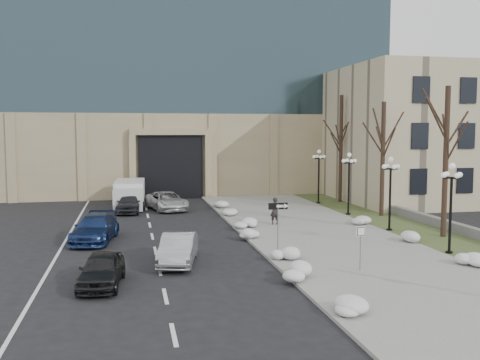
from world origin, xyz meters
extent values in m
plane|color=black|center=(0.00, 0.00, 0.00)|extent=(160.00, 160.00, 0.00)
cube|color=gray|center=(3.50, 14.00, 0.06)|extent=(9.00, 40.00, 0.12)
cube|color=gray|center=(-1.00, 14.00, 0.07)|extent=(0.30, 40.00, 0.14)
cube|color=#354623|center=(10.00, 14.00, 0.05)|extent=(4.00, 40.00, 0.10)
cube|color=slate|center=(12.00, 16.00, 0.35)|extent=(0.50, 30.00, 0.70)
cube|color=tan|center=(-2.00, 42.00, 4.00)|extent=(40.00, 20.00, 8.00)
cube|color=black|center=(-4.00, 33.00, 3.00)|extent=(6.00, 2.50, 6.00)
cube|color=tan|center=(-4.00, 31.60, 6.30)|extent=(7.50, 0.60, 0.60)
cube|color=tan|center=(-7.50, 31.60, 3.00)|extent=(0.60, 0.60, 6.00)
cube|color=tan|center=(-0.50, 31.60, 3.00)|extent=(0.60, 0.60, 6.00)
cube|color=tan|center=(22.00, 28.00, 6.00)|extent=(22.00, 18.00, 12.00)
cube|color=black|center=(14.00, 19.00, 2.50)|extent=(1.40, 0.25, 2.00)
cube|color=black|center=(18.00, 19.00, 2.50)|extent=(1.40, 0.25, 2.00)
cube|color=black|center=(14.00, 19.00, 6.00)|extent=(1.40, 0.25, 2.00)
cube|color=black|center=(18.00, 19.00, 6.00)|extent=(1.40, 0.25, 2.00)
cube|color=black|center=(14.00, 19.00, 9.50)|extent=(1.40, 0.25, 2.00)
cube|color=black|center=(18.00, 19.00, 9.50)|extent=(1.40, 0.25, 2.00)
imported|color=black|center=(-8.97, 3.94, 0.69)|extent=(2.06, 4.20, 1.38)
imported|color=#9C9EA3|center=(-5.55, 7.01, 0.73)|extent=(2.42, 4.67, 1.46)
imported|color=navy|center=(-9.79, 13.23, 0.75)|extent=(2.93, 5.44, 1.50)
imported|color=silver|center=(-4.90, 24.79, 0.74)|extent=(3.63, 5.74, 1.48)
imported|color=#2C2C31|center=(-7.83, 23.97, 0.76)|extent=(2.36, 4.64, 1.51)
imported|color=black|center=(1.72, 15.97, 1.02)|extent=(0.71, 0.51, 1.81)
cube|color=silver|center=(-7.79, 27.76, 1.09)|extent=(2.62, 5.53, 2.17)
cube|color=silver|center=(-7.93, 24.51, 0.98)|extent=(2.35, 1.83, 1.74)
cylinder|color=black|center=(-9.00, 24.77, 0.38)|extent=(0.30, 0.77, 0.76)
cylinder|color=black|center=(-6.83, 24.68, 0.38)|extent=(0.30, 0.77, 0.76)
cylinder|color=black|center=(-8.80, 29.43, 0.38)|extent=(0.30, 0.77, 0.76)
cylinder|color=black|center=(-6.63, 29.34, 0.38)|extent=(0.30, 0.77, 0.76)
cylinder|color=slate|center=(-0.49, 7.33, 1.36)|extent=(0.06, 0.06, 2.72)
cube|color=black|center=(-0.49, 7.33, 2.61)|extent=(0.99, 0.07, 0.33)
cube|color=white|center=(-0.33, 7.30, 2.61)|extent=(0.47, 0.03, 0.13)
cone|color=white|center=(-0.07, 7.28, 2.61)|extent=(0.24, 0.28, 0.27)
cylinder|color=slate|center=(2.32, 3.65, 1.05)|extent=(0.06, 0.06, 2.09)
cube|color=white|center=(2.32, 3.65, 1.90)|extent=(0.46, 0.10, 0.46)
cube|color=black|center=(2.32, 3.63, 1.90)|extent=(0.40, 0.07, 0.40)
cube|color=white|center=(2.32, 3.62, 1.90)|extent=(0.34, 0.06, 0.34)
ellipsoid|color=white|center=(-0.36, -1.81, 0.30)|extent=(1.10, 1.60, 0.36)
ellipsoid|color=white|center=(-0.85, 2.81, 0.30)|extent=(1.10, 1.60, 0.36)
ellipsoid|color=white|center=(-0.37, 6.44, 0.30)|extent=(1.10, 1.60, 0.36)
ellipsoid|color=white|center=(-0.87, 11.50, 0.30)|extent=(1.10, 1.60, 0.36)
ellipsoid|color=white|center=(-0.42, 15.41, 0.30)|extent=(1.10, 1.60, 0.36)
ellipsoid|color=white|center=(-0.58, 20.65, 0.30)|extent=(1.10, 1.60, 0.36)
ellipsoid|color=white|center=(-0.64, 24.84, 0.30)|extent=(1.10, 1.60, 0.36)
ellipsoid|color=white|center=(7.76, 3.60, 0.30)|extent=(1.10, 1.60, 0.36)
ellipsoid|color=white|center=(7.62, 9.23, 0.30)|extent=(1.10, 1.60, 0.36)
ellipsoid|color=white|center=(7.52, 14.91, 0.30)|extent=(1.10, 1.60, 0.36)
cylinder|color=black|center=(8.30, 6.00, 0.10)|extent=(0.36, 0.36, 0.20)
cylinder|color=black|center=(8.30, 6.00, 2.00)|extent=(0.14, 0.14, 4.00)
cylinder|color=black|center=(8.30, 6.00, 4.00)|extent=(0.10, 0.90, 0.10)
cylinder|color=black|center=(8.30, 6.00, 4.00)|extent=(0.90, 0.10, 0.10)
sphere|color=white|center=(8.30, 6.00, 4.60)|extent=(0.32, 0.32, 0.32)
sphere|color=white|center=(8.75, 6.00, 4.15)|extent=(0.28, 0.28, 0.28)
sphere|color=white|center=(7.85, 6.00, 4.15)|extent=(0.28, 0.28, 0.28)
sphere|color=white|center=(8.30, 6.45, 4.15)|extent=(0.28, 0.28, 0.28)
sphere|color=white|center=(8.30, 5.55, 4.15)|extent=(0.28, 0.28, 0.28)
cylinder|color=black|center=(8.30, 12.50, 0.10)|extent=(0.36, 0.36, 0.20)
cylinder|color=black|center=(8.30, 12.50, 2.00)|extent=(0.14, 0.14, 4.00)
cylinder|color=black|center=(8.30, 12.50, 4.00)|extent=(0.10, 0.90, 0.10)
cylinder|color=black|center=(8.30, 12.50, 4.00)|extent=(0.90, 0.10, 0.10)
sphere|color=white|center=(8.30, 12.50, 4.60)|extent=(0.32, 0.32, 0.32)
sphere|color=white|center=(8.75, 12.50, 4.15)|extent=(0.28, 0.28, 0.28)
sphere|color=white|center=(7.85, 12.50, 4.15)|extent=(0.28, 0.28, 0.28)
sphere|color=white|center=(8.30, 12.95, 4.15)|extent=(0.28, 0.28, 0.28)
sphere|color=white|center=(8.30, 12.05, 4.15)|extent=(0.28, 0.28, 0.28)
cylinder|color=black|center=(8.30, 19.00, 0.10)|extent=(0.36, 0.36, 0.20)
cylinder|color=black|center=(8.30, 19.00, 2.00)|extent=(0.14, 0.14, 4.00)
cylinder|color=black|center=(8.30, 19.00, 4.00)|extent=(0.10, 0.90, 0.10)
cylinder|color=black|center=(8.30, 19.00, 4.00)|extent=(0.90, 0.10, 0.10)
sphere|color=white|center=(8.30, 19.00, 4.60)|extent=(0.32, 0.32, 0.32)
sphere|color=white|center=(8.75, 19.00, 4.15)|extent=(0.28, 0.28, 0.28)
sphere|color=white|center=(7.85, 19.00, 4.15)|extent=(0.28, 0.28, 0.28)
sphere|color=white|center=(8.30, 19.45, 4.15)|extent=(0.28, 0.28, 0.28)
sphere|color=white|center=(8.30, 18.55, 4.15)|extent=(0.28, 0.28, 0.28)
cylinder|color=black|center=(8.30, 25.50, 0.10)|extent=(0.36, 0.36, 0.20)
cylinder|color=black|center=(8.30, 25.50, 2.00)|extent=(0.14, 0.14, 4.00)
cylinder|color=black|center=(8.30, 25.50, 4.00)|extent=(0.10, 0.90, 0.10)
cylinder|color=black|center=(8.30, 25.50, 4.00)|extent=(0.90, 0.10, 0.10)
sphere|color=white|center=(8.30, 25.50, 4.60)|extent=(0.32, 0.32, 0.32)
sphere|color=white|center=(8.75, 25.50, 4.15)|extent=(0.28, 0.28, 0.28)
sphere|color=white|center=(7.85, 25.50, 4.15)|extent=(0.28, 0.28, 0.28)
sphere|color=white|center=(8.30, 25.95, 4.15)|extent=(0.28, 0.28, 0.28)
sphere|color=white|center=(8.30, 25.05, 4.15)|extent=(0.28, 0.28, 0.28)
cylinder|color=black|center=(10.50, 10.00, 4.50)|extent=(0.32, 0.32, 9.00)
cylinder|color=black|center=(10.50, 18.00, 4.25)|extent=(0.32, 0.32, 8.50)
cylinder|color=black|center=(10.50, 26.00, 4.75)|extent=(0.32, 0.32, 9.50)
camera|label=1|loc=(-7.75, -18.32, 6.38)|focal=40.00mm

